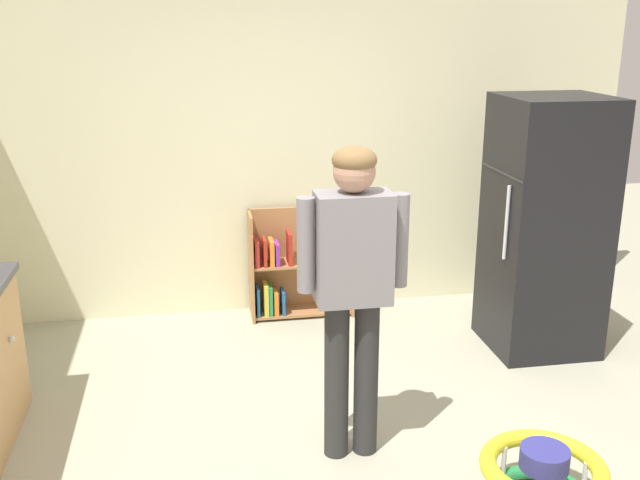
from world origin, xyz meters
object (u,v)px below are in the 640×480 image
(standing_person, at_px, (353,276))
(refrigerator, at_px, (545,226))
(baby_walker, at_px, (542,479))
(bookshelf, at_px, (293,269))

(standing_person, bearing_deg, refrigerator, 34.49)
(refrigerator, bearing_deg, baby_walker, -114.95)
(refrigerator, bearing_deg, bookshelf, 151.83)
(bookshelf, distance_m, standing_person, 2.09)
(standing_person, height_order, baby_walker, standing_person)
(refrigerator, relative_size, bookshelf, 2.09)
(refrigerator, height_order, standing_person, refrigerator)
(refrigerator, relative_size, standing_person, 1.06)
(refrigerator, height_order, bookshelf, refrigerator)
(standing_person, bearing_deg, bookshelf, 91.01)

